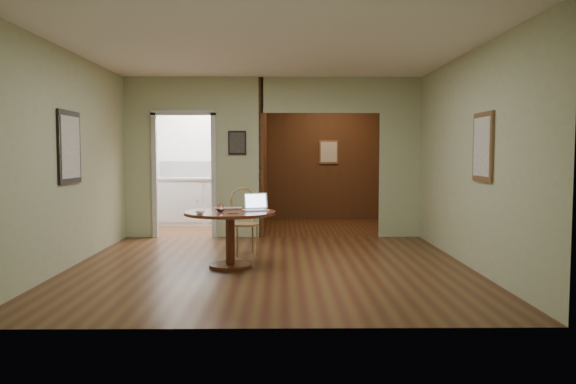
{
  "coord_description": "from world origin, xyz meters",
  "views": [
    {
      "loc": [
        0.15,
        -6.98,
        1.43
      ],
      "look_at": [
        0.22,
        -0.2,
        0.96
      ],
      "focal_mm": 35.0,
      "sensor_mm": 36.0,
      "label": 1
    }
  ],
  "objects_px": {
    "chair": "(244,217)",
    "closed_laptop": "(228,209)",
    "dining_table": "(230,226)",
    "open_laptop": "(256,206)"
  },
  "relations": [
    {
      "from": "dining_table",
      "to": "chair",
      "type": "bearing_deg",
      "value": 83.77
    },
    {
      "from": "dining_table",
      "to": "chair",
      "type": "relative_size",
      "value": 1.2
    },
    {
      "from": "chair",
      "to": "closed_laptop",
      "type": "distance_m",
      "value": 0.84
    },
    {
      "from": "chair",
      "to": "open_laptop",
      "type": "distance_m",
      "value": 0.91
    },
    {
      "from": "dining_table",
      "to": "open_laptop",
      "type": "bearing_deg",
      "value": 21.93
    },
    {
      "from": "chair",
      "to": "closed_laptop",
      "type": "bearing_deg",
      "value": -116.86
    },
    {
      "from": "dining_table",
      "to": "open_laptop",
      "type": "height_order",
      "value": "open_laptop"
    },
    {
      "from": "open_laptop",
      "to": "closed_laptop",
      "type": "height_order",
      "value": "open_laptop"
    },
    {
      "from": "dining_table",
      "to": "closed_laptop",
      "type": "relative_size",
      "value": 3.25
    },
    {
      "from": "dining_table",
      "to": "closed_laptop",
      "type": "bearing_deg",
      "value": 102.13
    }
  ]
}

